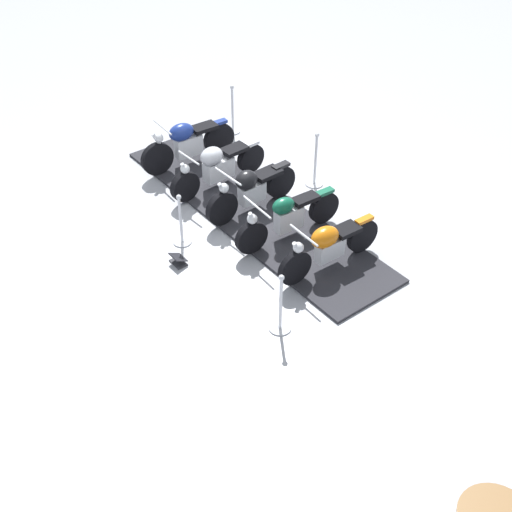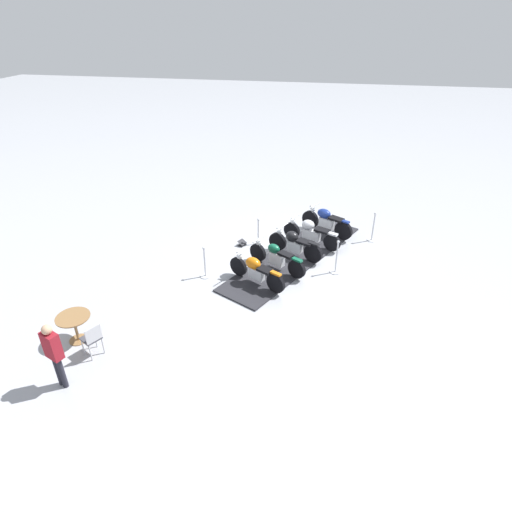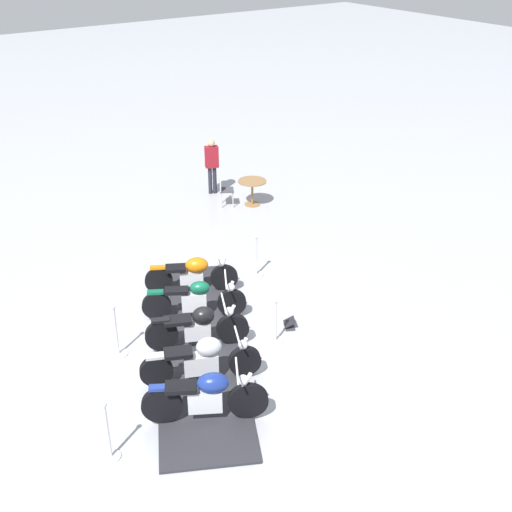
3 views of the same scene
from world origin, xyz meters
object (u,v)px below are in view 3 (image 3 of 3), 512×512
stanchion_left_front (109,439)px  info_placard (289,325)px  cafe_table (252,187)px  stanchion_right_mid (276,328)px  cafe_chair_near_table (224,189)px  stanchion_right_rear (256,263)px  motorcycle_navy (207,395)px  motorcycle_chrome (203,359)px  stanchion_left_mid (117,340)px  motorcycle_copper (193,273)px  motorcycle_black (198,326)px  motorcycle_forest (196,299)px  bystander_person (212,162)px

stanchion_left_front → info_placard: stanchion_left_front is taller
cafe_table → stanchion_right_mid: bearing=149.1°
cafe_chair_near_table → stanchion_right_rear: bearing=-82.6°
motorcycle_navy → motorcycle_chrome: 1.07m
stanchion_left_mid → motorcycle_copper: bearing=-64.1°
motorcycle_copper → stanchion_right_rear: bearing=24.3°
motorcycle_chrome → motorcycle_black: motorcycle_black is taller
motorcycle_forest → cafe_table: (4.32, -4.45, 0.08)m
stanchion_left_front → stanchion_right_rear: size_ratio=1.05×
info_placard → motorcycle_black: bearing=-76.6°
motorcycle_forest → motorcycle_copper: 1.06m
stanchion_left_front → cafe_table: 10.32m
motorcycle_navy → stanchion_left_mid: stanchion_left_mid is taller
motorcycle_chrome → stanchion_right_mid: size_ratio=2.07×
stanchion_right_rear → cafe_chair_near_table: 4.25m
motorcycle_black → stanchion_right_rear: bearing=59.0°
motorcycle_black → stanchion_right_mid: same height
motorcycle_copper → bystander_person: size_ratio=1.10×
motorcycle_black → motorcycle_chrome: bearing=-91.2°
motorcycle_forest → bystander_person: (5.75, -3.96, 0.53)m
motorcycle_navy → stanchion_right_rear: size_ratio=1.79×
motorcycle_forest → bystander_person: 7.01m
motorcycle_chrome → stanchion_right_mid: stanchion_right_mid is taller
motorcycle_forest → stanchion_right_rear: bearing=50.8°
motorcycle_forest → cafe_chair_near_table: motorcycle_forest is taller
motorcycle_copper → cafe_table: 5.20m
cafe_table → motorcycle_black: bearing=136.8°
motorcycle_copper → info_placard: (-2.35, -0.93, -0.46)m
motorcycle_copper → bystander_person: bearing=83.3°
motorcycle_black → stanchion_left_mid: stanchion_left_mid is taller
stanchion_left_front → motorcycle_copper: bearing=-45.2°
cafe_table → cafe_chair_near_table: 0.82m
stanchion_right_rear → stanchion_left_front: bearing=123.3°
motorcycle_forest → motorcycle_copper: size_ratio=1.04×
cafe_table → bystander_person: size_ratio=0.49×
info_placard → motorcycle_copper: bearing=-131.3°
bystander_person → stanchion_left_front: bearing=-18.0°
stanchion_left_mid → cafe_table: (4.54, -6.36, 0.22)m
cafe_chair_near_table → motorcycle_navy: bearing=-94.7°
motorcycle_copper → stanchion_left_mid: size_ratio=1.63×
motorcycle_chrome → motorcycle_black: size_ratio=1.09×
motorcycle_navy → stanchion_left_mid: 2.67m
motorcycle_chrome → cafe_table: size_ratio=2.49×
motorcycle_navy → motorcycle_copper: motorcycle_navy is taller
motorcycle_navy → cafe_chair_near_table: 9.17m
motorcycle_copper → stanchion_right_mid: size_ratio=1.87×
motorcycle_black → bystander_person: (6.69, -4.45, 0.51)m
motorcycle_navy → motorcycle_forest: (2.84, -1.44, -0.07)m
motorcycle_black → bystander_person: 8.05m
motorcycle_chrome → stanchion_left_mid: bearing=143.8°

